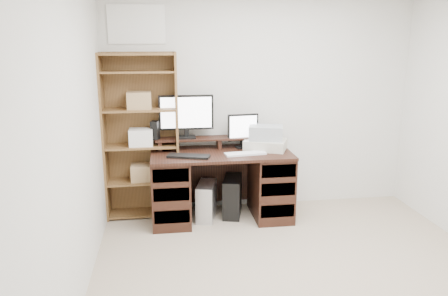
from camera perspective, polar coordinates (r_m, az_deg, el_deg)
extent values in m
cube|color=silver|center=(5.03, 4.76, 6.24)|extent=(3.50, 0.02, 2.50)
cube|color=silver|center=(3.00, -20.47, -0.08)|extent=(0.02, 4.00, 2.50)
cube|color=white|center=(4.85, -11.36, 15.57)|extent=(0.60, 0.01, 0.40)
cube|color=black|center=(4.67, -0.34, -0.77)|extent=(1.50, 0.70, 0.03)
cube|color=black|center=(4.75, -6.95, -5.38)|extent=(0.40, 0.66, 0.72)
cube|color=black|center=(4.88, 6.10, -4.78)|extent=(0.40, 0.66, 0.72)
cube|color=black|center=(5.09, -0.83, -3.44)|extent=(1.48, 0.02, 0.65)
cube|color=black|center=(4.51, -6.80, -8.91)|extent=(0.36, 0.01, 0.14)
cube|color=black|center=(4.42, -6.89, -6.05)|extent=(0.36, 0.01, 0.14)
cube|color=black|center=(4.36, -6.97, -3.58)|extent=(0.36, 0.01, 0.14)
cube|color=black|center=(4.65, 7.01, -8.17)|extent=(0.36, 0.01, 0.14)
cube|color=black|center=(4.57, 7.10, -5.38)|extent=(0.36, 0.01, 0.14)
cube|color=black|center=(4.51, 7.18, -2.99)|extent=(0.36, 0.01, 0.14)
cube|color=black|center=(4.83, -8.35, 0.38)|extent=(0.04, 0.20, 0.10)
cube|color=black|center=(4.87, -0.68, 0.64)|extent=(0.04, 0.20, 0.10)
cube|color=black|center=(4.99, 6.74, 0.87)|extent=(0.04, 0.20, 0.10)
cube|color=black|center=(4.86, -0.69, 1.32)|extent=(1.40, 0.22, 0.02)
cube|color=black|center=(4.82, -4.88, 1.41)|extent=(0.20, 0.15, 0.02)
cube|color=black|center=(4.83, -4.91, 2.20)|extent=(0.05, 0.03, 0.11)
cube|color=black|center=(4.79, -4.96, 4.66)|extent=(0.59, 0.04, 0.38)
cube|color=white|center=(4.77, -4.95, 4.62)|extent=(0.55, 0.01, 0.34)
cube|color=black|center=(4.87, 2.52, 0.12)|extent=(0.18, 0.15, 0.01)
cube|color=black|center=(4.88, 2.46, 0.77)|extent=(0.05, 0.03, 0.09)
cube|color=black|center=(4.84, 2.48, 2.70)|extent=(0.35, 0.07, 0.30)
cube|color=white|center=(4.83, 2.54, 2.66)|extent=(0.31, 0.04, 0.26)
cube|color=black|center=(4.78, -8.99, 2.31)|extent=(0.10, 0.10, 0.20)
cube|color=black|center=(4.49, -4.63, -1.07)|extent=(0.46, 0.26, 0.02)
cube|color=white|center=(4.59, 2.81, -0.73)|extent=(0.45, 0.19, 0.02)
ellipsoid|color=silver|center=(4.68, 6.74, -0.39)|extent=(0.11, 0.09, 0.04)
cube|color=#B7B2A0|center=(4.81, 5.45, 0.47)|extent=(0.53, 0.48, 0.11)
cube|color=#999EA3|center=(4.78, 5.49, 2.00)|extent=(0.41, 0.34, 0.15)
cube|color=#BABCC1|center=(4.84, -2.31, -6.91)|extent=(0.27, 0.43, 0.40)
cube|color=black|center=(4.93, 1.10, -6.30)|extent=(0.28, 0.46, 0.43)
cube|color=#19FF33|center=(4.70, 0.90, -6.15)|extent=(0.01, 0.01, 0.01)
cube|color=brown|center=(4.83, -15.37, 1.23)|extent=(0.02, 0.30, 1.80)
cube|color=brown|center=(4.79, -6.15, 1.56)|extent=(0.02, 0.30, 1.80)
cube|color=brown|center=(4.94, -10.71, 1.76)|extent=(0.80, 0.01, 1.80)
cube|color=brown|center=(5.06, -10.32, -8.25)|extent=(0.75, 0.28, 0.02)
cube|color=brown|center=(4.93, -10.51, -4.27)|extent=(0.75, 0.28, 0.02)
cube|color=brown|center=(4.82, -10.73, 0.24)|extent=(0.75, 0.28, 0.02)
cube|color=brown|center=(4.74, -10.95, 4.94)|extent=(0.75, 0.28, 0.02)
cube|color=brown|center=(4.69, -11.18, 9.76)|extent=(0.75, 0.28, 0.02)
cube|color=brown|center=(4.68, -11.29, 11.95)|extent=(0.75, 0.28, 0.02)
cube|color=#A07F54|center=(4.90, -10.57, -3.17)|extent=(0.25, 0.20, 0.18)
cube|color=white|center=(4.80, -10.78, 1.40)|extent=(0.25, 0.20, 0.18)
cube|color=#A07F54|center=(4.73, -11.01, 6.13)|extent=(0.25, 0.20, 0.18)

